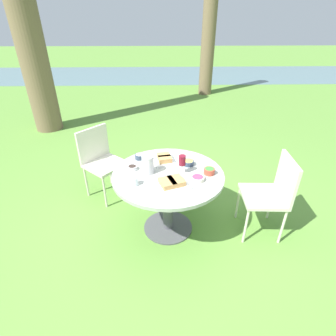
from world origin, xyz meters
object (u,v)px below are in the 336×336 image
Objects in this scene: chair_near_right at (101,157)px; chair_near_left at (272,191)px; wine_glass at (182,161)px; dining_table at (168,184)px; water_pitcher at (148,165)px.

chair_near_left is at bearing -22.20° from chair_near_right.
chair_near_right is at bearing 143.48° from wine_glass.
chair_near_right is at bearing 139.16° from dining_table.
wine_glass is at bearing -2.65° from water_pitcher.
dining_table is 1.25× the size of chair_near_left.
chair_near_left is 1.00× the size of chair_near_right.
water_pitcher reaches higher than chair_near_left.
chair_near_left is at bearing -3.23° from water_pitcher.
water_pitcher is (-1.26, 0.07, 0.28)m from chair_near_left.
chair_near_left is at bearing -2.97° from dining_table.
dining_table is 1.25× the size of chair_near_right.
dining_table is at bearing 177.03° from chair_near_left.
wine_glass is (-0.92, 0.06, 0.33)m from chair_near_left.
water_pitcher reaches higher than chair_near_right.
chair_near_left is 1.29m from water_pitcher.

